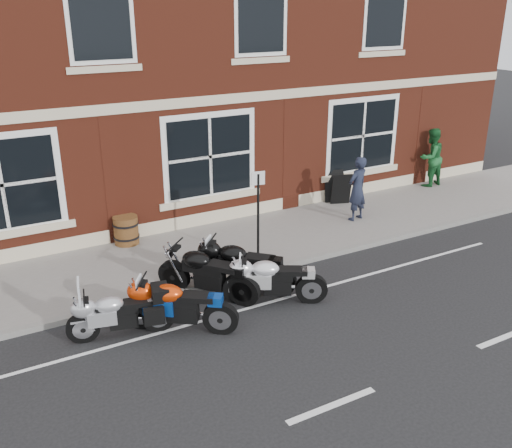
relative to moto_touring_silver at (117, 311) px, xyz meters
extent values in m
plane|color=black|center=(2.26, -0.46, -0.52)|extent=(80.00, 80.00, 0.00)
cube|color=slate|center=(2.26, 2.54, -0.46)|extent=(30.00, 3.00, 0.12)
cube|color=slate|center=(2.26, 0.96, -0.46)|extent=(30.00, 0.16, 0.12)
cylinder|color=black|center=(-0.59, 0.13, -0.22)|extent=(0.60, 0.25, 0.59)
cylinder|color=black|center=(0.71, -0.16, -0.22)|extent=(0.60, 0.25, 0.59)
cube|color=black|center=(0.01, 0.00, 0.09)|extent=(0.77, 0.38, 0.20)
ellipsoid|color=#A7A7AB|center=(-0.12, 0.03, 0.20)|extent=(0.58, 0.44, 0.30)
cube|color=black|center=(0.37, -0.08, 0.17)|extent=(0.55, 0.35, 0.09)
cube|color=silver|center=(-0.58, 0.13, 0.55)|extent=(0.12, 0.39, 0.42)
cylinder|color=black|center=(0.47, 0.08, -0.18)|extent=(0.62, 0.50, 0.67)
cylinder|color=black|center=(1.68, -0.81, -0.18)|extent=(0.62, 0.50, 0.67)
cube|color=black|center=(1.03, -0.33, 0.17)|extent=(0.82, 0.69, 0.23)
ellipsoid|color=red|center=(0.91, -0.24, 0.29)|extent=(0.69, 0.65, 0.33)
cube|color=black|center=(1.37, -0.58, 0.25)|extent=(0.62, 0.56, 0.10)
cylinder|color=black|center=(2.31, 1.06, -0.17)|extent=(0.58, 0.59, 0.69)
cylinder|color=black|center=(3.41, -0.06, -0.17)|extent=(0.58, 0.59, 0.69)
cube|color=black|center=(2.82, 0.54, 0.20)|extent=(0.79, 0.80, 0.24)
ellipsoid|color=black|center=(2.71, 0.65, 0.33)|extent=(0.70, 0.71, 0.35)
cube|color=black|center=(3.12, 0.23, 0.28)|extent=(0.62, 0.62, 0.11)
cylinder|color=black|center=(2.51, 0.07, -0.19)|extent=(0.63, 0.44, 0.65)
cylinder|color=black|center=(3.78, -0.66, -0.19)|extent=(0.63, 0.44, 0.65)
cube|color=black|center=(3.10, -0.27, 0.15)|extent=(0.82, 0.61, 0.22)
ellipsoid|color=silver|center=(2.97, -0.19, 0.27)|extent=(0.67, 0.60, 0.32)
cube|color=black|center=(3.45, -0.47, 0.23)|extent=(0.61, 0.51, 0.10)
cylinder|color=black|center=(1.57, 1.17, -0.17)|extent=(0.54, 0.64, 0.70)
cylinder|color=black|center=(2.54, -0.09, -0.17)|extent=(0.54, 0.64, 0.70)
cube|color=black|center=(2.03, 0.58, 0.21)|extent=(0.74, 0.86, 0.24)
ellipsoid|color=black|center=(1.93, 0.71, 0.34)|extent=(0.69, 0.73, 0.35)
cube|color=black|center=(2.29, 0.24, 0.30)|extent=(0.59, 0.65, 0.11)
imported|color=#1A1F2F|center=(7.33, 2.41, 0.48)|extent=(0.72, 0.56, 1.76)
imported|color=#185526|center=(11.33, 3.71, 0.54)|extent=(0.96, 0.78, 1.87)
cylinder|color=#432A12|center=(1.35, 3.84, -0.05)|extent=(0.60, 0.60, 0.70)
cylinder|color=black|center=(1.35, 3.84, -0.21)|extent=(0.63, 0.63, 0.05)
cylinder|color=black|center=(1.35, 3.84, 0.12)|extent=(0.63, 0.63, 0.05)
cylinder|color=black|center=(3.66, 1.32, 0.65)|extent=(0.06, 0.06, 2.10)
cube|color=silver|center=(3.66, 1.32, 1.61)|extent=(0.30, 0.07, 0.31)
camera|label=1|loc=(-2.17, -9.04, 5.21)|focal=40.00mm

